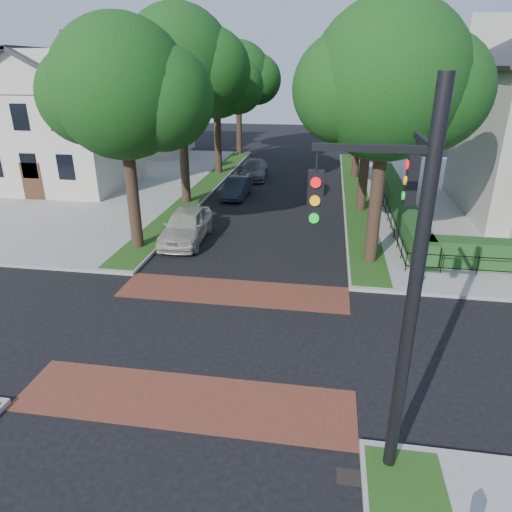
{
  "coord_description": "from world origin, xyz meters",
  "views": [
    {
      "loc": [
        3.39,
        -12.48,
        8.2
      ],
      "look_at": [
        0.9,
        3.2,
        1.6
      ],
      "focal_mm": 32.0,
      "sensor_mm": 36.0,
      "label": 1
    }
  ],
  "objects_px": {
    "parked_car_middle": "(237,187)",
    "parked_car_rear": "(255,170)",
    "traffic_signal": "(403,270)",
    "parked_car_front": "(186,226)"
  },
  "relations": [
    {
      "from": "parked_car_front",
      "to": "traffic_signal",
      "type": "bearing_deg",
      "value": -58.82
    },
    {
      "from": "parked_car_middle",
      "to": "parked_car_rear",
      "type": "xyz_separation_m",
      "value": [
        0.28,
        5.84,
        0.02
      ]
    },
    {
      "from": "traffic_signal",
      "to": "parked_car_front",
      "type": "relative_size",
      "value": 1.64
    },
    {
      "from": "traffic_signal",
      "to": "parked_car_front",
      "type": "distance_m",
      "value": 15.81
    },
    {
      "from": "parked_car_front",
      "to": "parked_car_middle",
      "type": "bearing_deg",
      "value": 82.37
    },
    {
      "from": "parked_car_front",
      "to": "parked_car_middle",
      "type": "distance_m",
      "value": 8.79
    },
    {
      "from": "parked_car_front",
      "to": "parked_car_middle",
      "type": "relative_size",
      "value": 1.21
    },
    {
      "from": "traffic_signal",
      "to": "parked_car_front",
      "type": "height_order",
      "value": "traffic_signal"
    },
    {
      "from": "traffic_signal",
      "to": "parked_car_rear",
      "type": "distance_m",
      "value": 28.64
    },
    {
      "from": "parked_car_rear",
      "to": "traffic_signal",
      "type": "bearing_deg",
      "value": -78.99
    }
  ]
}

